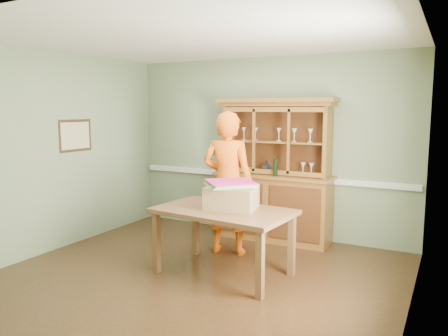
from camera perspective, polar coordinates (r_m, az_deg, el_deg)
The scene contains 14 objects.
floor at distance 5.27m, azimuth -3.17°, elevation -13.74°, with size 4.50×4.50×0.00m, color #432915.
ceiling at distance 4.96m, azimuth -3.41°, elevation 16.68°, with size 4.50×4.50×0.00m, color white.
wall_back at distance 6.72m, azimuth 5.60°, elevation 2.76°, with size 4.50×4.50×0.00m, color gray.
wall_left at distance 6.39m, azimuth -20.81°, elevation 2.04°, with size 4.00×4.00×0.00m, color gray.
wall_right at distance 4.24m, azimuth 23.71°, elevation -0.74°, with size 4.00×4.00×0.00m, color gray.
wall_front at distance 3.41m, azimuth -21.01°, elevation -2.53°, with size 4.50×4.50×0.00m, color gray.
chair_rail at distance 6.75m, azimuth 5.47°, elevation -1.07°, with size 4.41×0.05×0.08m, color white.
framed_map at distance 6.56m, azimuth -18.81°, elevation 4.02°, with size 0.03×0.60×0.46m.
window_panel at distance 3.93m, azimuth 23.19°, elevation 0.87°, with size 0.03×0.96×1.36m.
china_hutch at distance 6.50m, azimuth 6.49°, elevation -2.91°, with size 1.77×0.58×2.08m.
dining_table at distance 5.09m, azimuth -0.09°, elevation -6.40°, with size 1.63×1.07×0.78m.
cardboard_box at distance 5.07m, azimuth 0.99°, elevation -3.88°, with size 0.56×0.45×0.26m, color #93714B.
kite_stack at distance 5.10m, azimuth 0.89°, elevation -2.01°, with size 0.71×0.71×0.05m.
person at distance 5.80m, azimuth 0.50°, elevation -1.96°, with size 0.69×0.46×1.90m, color orange.
Camera 1 is at (2.54, -4.19, 1.92)m, focal length 35.00 mm.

